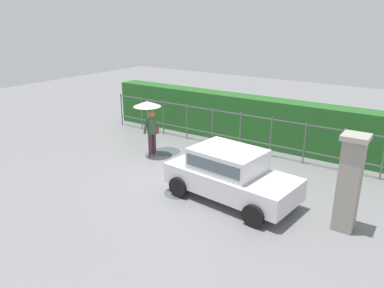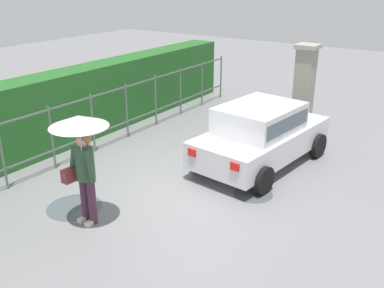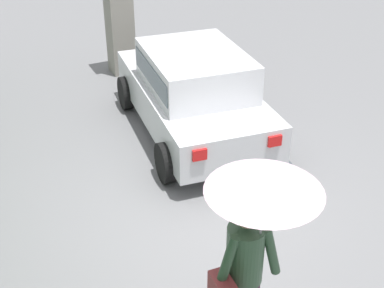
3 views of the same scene
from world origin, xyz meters
TOP-DOWN VIEW (x-y plane):
  - ground_plane at (0.00, 0.00)m, footprint 40.00×40.00m
  - car at (1.67, -0.69)m, footprint 3.88×2.19m
  - pedestrian at (-2.42, 0.72)m, footprint 0.99×0.99m
  - gate_pillar at (4.75, -0.52)m, footprint 0.60×0.60m
  - fence_section at (0.04, 3.13)m, footprint 12.52×0.05m
  - hedge_row at (0.04, 4.19)m, footprint 13.47×0.90m
  - puddle_near at (0.26, -1.25)m, footprint 0.82×0.82m
  - puddle_far at (-2.19, 1.37)m, footprint 1.07×1.07m

SIDE VIEW (x-z plane):
  - ground_plane at x=0.00m, z-range 0.00..0.00m
  - puddle_near at x=0.26m, z-range 0.00..0.00m
  - puddle_far at x=-2.19m, z-range 0.00..0.00m
  - car at x=1.67m, z-range 0.06..1.54m
  - fence_section at x=0.04m, z-range 0.08..1.58m
  - hedge_row at x=0.04m, z-range 0.00..1.90m
  - gate_pillar at x=4.75m, z-range 0.03..2.45m
  - pedestrian at x=-2.42m, z-range 0.49..2.56m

